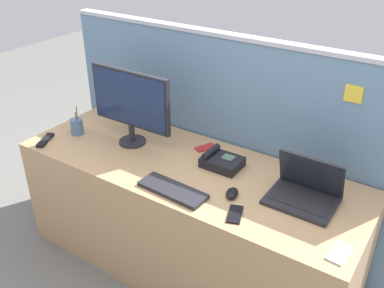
{
  "coord_description": "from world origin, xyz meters",
  "views": [
    {
      "loc": [
        1.18,
        -1.72,
        2.03
      ],
      "look_at": [
        0.0,
        0.05,
        0.85
      ],
      "focal_mm": 40.49,
      "sensor_mm": 36.0,
      "label": 1
    }
  ],
  "objects_px": {
    "cell_phone_white_slab": "(339,253)",
    "laptop": "(305,190)",
    "cell_phone_red_case": "(206,147)",
    "desktop_monitor": "(130,102)",
    "cell_phone_black_slab": "(235,214)",
    "keyboard_main": "(173,190)",
    "tv_remote": "(45,140)",
    "desk_phone": "(221,161)",
    "pen_cup": "(77,126)",
    "computer_mouse_right_hand": "(232,193)"
  },
  "relations": [
    {
      "from": "cell_phone_white_slab",
      "to": "laptop",
      "type": "bearing_deg",
      "value": 137.84
    },
    {
      "from": "cell_phone_red_case",
      "to": "desktop_monitor",
      "type": "bearing_deg",
      "value": -130.58
    },
    {
      "from": "cell_phone_white_slab",
      "to": "cell_phone_red_case",
      "type": "relative_size",
      "value": 1.06
    },
    {
      "from": "laptop",
      "to": "cell_phone_black_slab",
      "type": "xyz_separation_m",
      "value": [
        -0.23,
        -0.31,
        -0.05
      ]
    },
    {
      "from": "laptop",
      "to": "keyboard_main",
      "type": "xyz_separation_m",
      "value": [
        -0.59,
        -0.32,
        -0.04
      ]
    },
    {
      "from": "cell_phone_black_slab",
      "to": "cell_phone_red_case",
      "type": "distance_m",
      "value": 0.66
    },
    {
      "from": "cell_phone_black_slab",
      "to": "tv_remote",
      "type": "distance_m",
      "value": 1.34
    },
    {
      "from": "desktop_monitor",
      "to": "laptop",
      "type": "bearing_deg",
      "value": 0.97
    },
    {
      "from": "tv_remote",
      "to": "cell_phone_black_slab",
      "type": "bearing_deg",
      "value": -24.93
    },
    {
      "from": "desk_phone",
      "to": "cell_phone_white_slab",
      "type": "relative_size",
      "value": 1.59
    },
    {
      "from": "laptop",
      "to": "cell_phone_white_slab",
      "type": "xyz_separation_m",
      "value": [
        0.27,
        -0.3,
        -0.05
      ]
    },
    {
      "from": "desk_phone",
      "to": "pen_cup",
      "type": "bearing_deg",
      "value": -170.02
    },
    {
      "from": "desktop_monitor",
      "to": "computer_mouse_right_hand",
      "type": "height_order",
      "value": "desktop_monitor"
    },
    {
      "from": "pen_cup",
      "to": "keyboard_main",
      "type": "bearing_deg",
      "value": -11.79
    },
    {
      "from": "cell_phone_white_slab",
      "to": "tv_remote",
      "type": "bearing_deg",
      "value": -173.92
    },
    {
      "from": "cell_phone_white_slab",
      "to": "tv_remote",
      "type": "distance_m",
      "value": 1.84
    },
    {
      "from": "keyboard_main",
      "to": "computer_mouse_right_hand",
      "type": "relative_size",
      "value": 3.74
    },
    {
      "from": "computer_mouse_right_hand",
      "to": "cell_phone_black_slab",
      "type": "distance_m",
      "value": 0.16
    },
    {
      "from": "laptop",
      "to": "desk_phone",
      "type": "relative_size",
      "value": 1.55
    },
    {
      "from": "cell_phone_black_slab",
      "to": "desktop_monitor",
      "type": "bearing_deg",
      "value": 141.75
    },
    {
      "from": "keyboard_main",
      "to": "cell_phone_white_slab",
      "type": "bearing_deg",
      "value": 4.13
    },
    {
      "from": "keyboard_main",
      "to": "computer_mouse_right_hand",
      "type": "distance_m",
      "value": 0.31
    },
    {
      "from": "laptop",
      "to": "cell_phone_black_slab",
      "type": "relative_size",
      "value": 2.43
    },
    {
      "from": "keyboard_main",
      "to": "tv_remote",
      "type": "relative_size",
      "value": 2.2
    },
    {
      "from": "laptop",
      "to": "tv_remote",
      "type": "relative_size",
      "value": 1.97
    },
    {
      "from": "computer_mouse_right_hand",
      "to": "cell_phone_white_slab",
      "type": "height_order",
      "value": "computer_mouse_right_hand"
    },
    {
      "from": "laptop",
      "to": "tv_remote",
      "type": "bearing_deg",
      "value": -168.46
    },
    {
      "from": "tv_remote",
      "to": "keyboard_main",
      "type": "bearing_deg",
      "value": -25.31
    },
    {
      "from": "cell_phone_black_slab",
      "to": "tv_remote",
      "type": "height_order",
      "value": "tv_remote"
    },
    {
      "from": "pen_cup",
      "to": "cell_phone_white_slab",
      "type": "distance_m",
      "value": 1.76
    },
    {
      "from": "desk_phone",
      "to": "tv_remote",
      "type": "bearing_deg",
      "value": -161.26
    },
    {
      "from": "cell_phone_red_case",
      "to": "cell_phone_black_slab",
      "type": "bearing_deg",
      "value": -20.06
    },
    {
      "from": "desktop_monitor",
      "to": "keyboard_main",
      "type": "bearing_deg",
      "value": -29.9
    },
    {
      "from": "desktop_monitor",
      "to": "tv_remote",
      "type": "bearing_deg",
      "value": -146.9
    },
    {
      "from": "cell_phone_white_slab",
      "to": "tv_remote",
      "type": "height_order",
      "value": "tv_remote"
    },
    {
      "from": "desk_phone",
      "to": "cell_phone_black_slab",
      "type": "relative_size",
      "value": 1.57
    },
    {
      "from": "cell_phone_white_slab",
      "to": "cell_phone_black_slab",
      "type": "relative_size",
      "value": 0.99
    },
    {
      "from": "laptop",
      "to": "tv_remote",
      "type": "xyz_separation_m",
      "value": [
        -1.57,
        -0.32,
        -0.04
      ]
    },
    {
      "from": "laptop",
      "to": "tv_remote",
      "type": "distance_m",
      "value": 1.6
    },
    {
      "from": "desktop_monitor",
      "to": "cell_phone_white_slab",
      "type": "relative_size",
      "value": 4.14
    },
    {
      "from": "desktop_monitor",
      "to": "tv_remote",
      "type": "xyz_separation_m",
      "value": [
        -0.46,
        -0.3,
        -0.26
      ]
    },
    {
      "from": "keyboard_main",
      "to": "cell_phone_white_slab",
      "type": "xyz_separation_m",
      "value": [
        0.86,
        0.02,
        -0.01
      ]
    },
    {
      "from": "desk_phone",
      "to": "cell_phone_white_slab",
      "type": "xyz_separation_m",
      "value": [
        0.78,
        -0.34,
        -0.03
      ]
    },
    {
      "from": "tv_remote",
      "to": "cell_phone_red_case",
      "type": "bearing_deg",
      "value": 3.47
    },
    {
      "from": "desk_phone",
      "to": "cell_phone_red_case",
      "type": "height_order",
      "value": "desk_phone"
    },
    {
      "from": "desktop_monitor",
      "to": "computer_mouse_right_hand",
      "type": "xyz_separation_m",
      "value": [
        0.79,
        -0.16,
        -0.26
      ]
    },
    {
      "from": "desk_phone",
      "to": "cell_phone_white_slab",
      "type": "distance_m",
      "value": 0.85
    },
    {
      "from": "cell_phone_black_slab",
      "to": "cell_phone_red_case",
      "type": "relative_size",
      "value": 1.08
    },
    {
      "from": "desktop_monitor",
      "to": "cell_phone_black_slab",
      "type": "distance_m",
      "value": 0.96
    },
    {
      "from": "pen_cup",
      "to": "desktop_monitor",
      "type": "bearing_deg",
      "value": 16.72
    }
  ]
}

